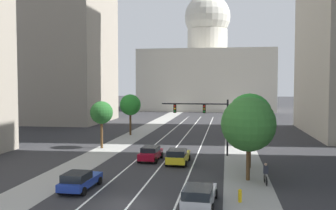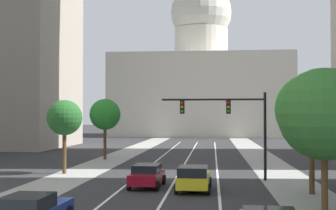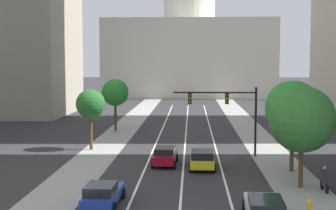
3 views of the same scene
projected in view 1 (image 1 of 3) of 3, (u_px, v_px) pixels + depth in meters
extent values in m
plane|color=#2B2B2D|center=(189.00, 132.00, 64.38)|extent=(400.00, 400.00, 0.00)
cube|color=gray|center=(136.00, 134.00, 60.67)|extent=(3.79, 130.00, 0.01)
cube|color=gray|center=(238.00, 137.00, 58.22)|extent=(3.79, 130.00, 0.01)
cube|color=white|center=(155.00, 145.00, 50.04)|extent=(0.16, 90.00, 0.01)
cube|color=white|center=(178.00, 145.00, 49.58)|extent=(0.16, 90.00, 0.01)
cube|color=white|center=(201.00, 146.00, 49.11)|extent=(0.16, 90.00, 0.01)
cube|color=beige|center=(207.00, 81.00, 121.87)|extent=(40.57, 26.53, 18.50)
cylinder|color=beige|center=(207.00, 41.00, 121.19)|extent=(12.67, 12.67, 6.99)
sphere|color=beige|center=(207.00, 17.00, 120.80)|extent=(14.50, 14.50, 14.50)
cube|color=yellow|center=(178.00, 157.00, 38.22)|extent=(1.95, 4.54, 0.69)
cube|color=black|center=(177.00, 152.00, 37.24)|extent=(1.76, 2.43, 0.57)
cylinder|color=black|center=(172.00, 157.00, 39.90)|extent=(0.23, 0.64, 0.64)
cylinder|color=black|center=(189.00, 158.00, 39.58)|extent=(0.23, 0.64, 0.64)
cylinder|color=black|center=(166.00, 163.00, 36.89)|extent=(0.23, 0.64, 0.64)
cylinder|color=black|center=(186.00, 164.00, 36.57)|extent=(0.23, 0.64, 0.64)
cube|color=#B2B5BA|center=(200.00, 196.00, 25.13)|extent=(2.11, 4.86, 0.56)
cube|color=black|center=(198.00, 192.00, 24.04)|extent=(1.86, 2.62, 0.58)
cylinder|color=black|center=(189.00, 192.00, 26.92)|extent=(0.25, 0.65, 0.64)
cylinder|color=black|center=(216.00, 194.00, 26.54)|extent=(0.25, 0.65, 0.64)
cylinder|color=black|center=(181.00, 207.00, 23.74)|extent=(0.25, 0.65, 0.64)
cylinder|color=black|center=(212.00, 209.00, 23.36)|extent=(0.25, 0.65, 0.64)
cube|color=#1E389E|center=(81.00, 182.00, 28.79)|extent=(1.96, 4.63, 0.56)
cube|color=black|center=(77.00, 177.00, 28.01)|extent=(1.74, 2.19, 0.57)
cylinder|color=black|center=(78.00, 180.00, 30.50)|extent=(0.24, 0.65, 0.64)
cylinder|color=black|center=(100.00, 181.00, 30.16)|extent=(0.24, 0.65, 0.64)
cylinder|color=black|center=(60.00, 190.00, 27.45)|extent=(0.24, 0.65, 0.64)
cylinder|color=black|center=(84.00, 191.00, 27.11)|extent=(0.24, 0.65, 0.64)
cube|color=maroon|center=(151.00, 154.00, 39.78)|extent=(1.93, 4.37, 0.66)
cube|color=black|center=(150.00, 149.00, 39.67)|extent=(1.70, 2.37, 0.50)
cylinder|color=black|center=(146.00, 155.00, 41.40)|extent=(0.25, 0.65, 0.64)
cylinder|color=black|center=(162.00, 155.00, 41.06)|extent=(0.25, 0.65, 0.64)
cylinder|color=black|center=(139.00, 160.00, 38.54)|extent=(0.25, 0.65, 0.64)
cylinder|color=black|center=(156.00, 161.00, 38.20)|extent=(0.25, 0.65, 0.64)
cylinder|color=black|center=(227.00, 128.00, 42.31)|extent=(0.20, 0.20, 6.29)
cylinder|color=black|center=(194.00, 104.00, 42.74)|extent=(7.41, 0.14, 0.14)
cube|color=black|center=(204.00, 109.00, 42.60)|extent=(0.32, 0.28, 0.96)
sphere|color=red|center=(204.00, 106.00, 42.43)|extent=(0.20, 0.20, 0.20)
sphere|color=orange|center=(204.00, 109.00, 42.45)|extent=(0.20, 0.20, 0.20)
sphere|color=green|center=(204.00, 112.00, 42.46)|extent=(0.20, 0.20, 0.20)
cube|color=black|center=(175.00, 109.00, 43.11)|extent=(0.32, 0.28, 0.96)
sphere|color=red|center=(175.00, 106.00, 42.94)|extent=(0.20, 0.20, 0.20)
sphere|color=orange|center=(175.00, 109.00, 42.96)|extent=(0.20, 0.20, 0.20)
sphere|color=green|center=(175.00, 111.00, 42.97)|extent=(0.20, 0.20, 0.20)
cylinder|color=yellow|center=(240.00, 197.00, 25.66)|extent=(0.26, 0.26, 0.70)
sphere|color=yellow|center=(240.00, 191.00, 25.63)|extent=(0.26, 0.26, 0.26)
cylinder|color=yellow|center=(240.00, 197.00, 25.50)|extent=(0.10, 0.12, 0.10)
cylinder|color=black|center=(267.00, 182.00, 29.75)|extent=(0.08, 0.66, 0.66)
cylinder|color=black|center=(265.00, 179.00, 30.78)|extent=(0.08, 0.66, 0.66)
cube|color=black|center=(266.00, 178.00, 30.25)|extent=(0.11, 1.00, 0.36)
cube|color=#262833|center=(266.00, 170.00, 30.17)|extent=(0.37, 0.30, 0.64)
sphere|color=tan|center=(266.00, 164.00, 30.22)|extent=(0.22, 0.22, 0.22)
cylinder|color=#51381E|center=(102.00, 134.00, 47.49)|extent=(0.32, 0.32, 3.48)
sphere|color=#225A24|center=(102.00, 113.00, 47.34)|extent=(2.84, 2.84, 2.84)
cylinder|color=#51381E|center=(248.00, 162.00, 31.51)|extent=(0.32, 0.32, 3.11)
sphere|color=#326F2C|center=(248.00, 124.00, 31.34)|extent=(4.53, 4.53, 4.53)
cylinder|color=#51381E|center=(130.00, 124.00, 59.91)|extent=(0.32, 0.32, 3.64)
sphere|color=#29862B|center=(130.00, 105.00, 59.75)|extent=(3.30, 3.30, 3.30)
cylinder|color=#51381E|center=(249.00, 150.00, 36.35)|extent=(0.32, 0.32, 3.48)
sphere|color=#2C8A2E|center=(250.00, 116.00, 36.18)|extent=(4.29, 4.29, 4.29)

